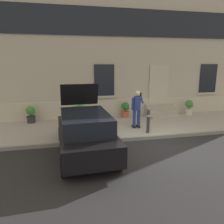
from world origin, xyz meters
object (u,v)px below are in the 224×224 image
Objects in this scene: bollard_far_left at (69,125)px; hatchback_car_black at (85,132)px; planter_charcoal at (31,114)px; planter_cream at (189,107)px; bollard_near_person at (148,120)px; planter_olive at (80,112)px; person_on_phone at (137,107)px; planter_terracotta at (125,109)px.

hatchback_car_black is at bearing -68.70° from bollard_far_left.
planter_cream is at bearing -0.58° from planter_charcoal.
bollard_near_person is 3.36m from bollard_far_left.
bollard_near_person and bollard_far_left have the same top height.
bollard_far_left is 1.22× the size of planter_charcoal.
planter_charcoal is at bearing 179.71° from planter_olive.
bollard_far_left is 3.23m from person_on_phone.
hatchback_car_black is 4.76m from planter_charcoal.
person_on_phone is (2.59, 2.12, 0.35)m from hatchback_car_black.
bollard_far_left is at bearing -158.73° from planter_cream.
planter_olive and planter_terracotta have the same top height.
bollard_far_left reaches higher than planter_cream.
bollard_far_left is 2.87m from planter_olive.
planter_charcoal is at bearing 151.62° from bollard_near_person.
bollard_far_left is at bearing 111.30° from hatchback_car_black.
hatchback_car_black is at bearing -155.03° from bollard_near_person.
bollard_far_left is at bearing -56.78° from planter_charcoal.
planter_terracotta and planter_cream have the same top height.
bollard_near_person is 1.22× the size of planter_olive.
planter_charcoal is 1.00× the size of planter_terracotta.
planter_terracotta is (2.63, 4.19, -0.19)m from hatchback_car_black.
bollard_near_person is 4.53m from planter_cream.
person_on_phone reaches higher than planter_cream.
bollard_near_person is at bearing -85.77° from planter_terracotta.
bollard_near_person reaches higher than planter_olive.
hatchback_car_black is at bearing -143.89° from person_on_phone.
person_on_phone is at bearing 14.46° from bollard_far_left.
hatchback_car_black is 4.80× the size of planter_cream.
person_on_phone is 2.04× the size of planter_charcoal.
planter_charcoal is 2.49m from planter_olive.
planter_cream is at bearing -2.28° from planter_terracotta.
bollard_far_left is 1.22× the size of planter_terracotta.
hatchback_car_black is 4.80× the size of planter_terracotta.
person_on_phone is 2.04× the size of planter_olive.
person_on_phone is 5.36m from planter_charcoal.
planter_terracotta is 3.84m from planter_cream.
planter_charcoal is (-1.84, 2.81, -0.11)m from bollard_far_left.
planter_olive is 2.49m from planter_terracotta.
bollard_far_left is 4.26m from planter_terracotta.
bollard_far_left is at bearing -168.81° from person_on_phone.
bollard_far_left is 1.22× the size of planter_olive.
planter_charcoal and planter_olive have the same top height.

